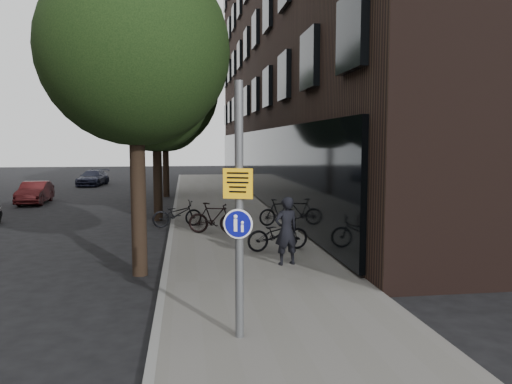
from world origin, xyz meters
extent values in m
plane|color=black|center=(0.00, 0.00, 0.00)|extent=(120.00, 120.00, 0.00)
cube|color=#5C5A55|center=(0.25, 10.00, 0.06)|extent=(4.50, 60.00, 0.12)
cube|color=slate|center=(-2.00, 10.00, 0.07)|extent=(0.15, 60.00, 0.13)
cube|color=black|center=(8.50, 22.00, 9.00)|extent=(12.00, 40.00, 18.00)
cylinder|color=black|center=(-2.60, 4.50, 1.60)|extent=(0.36, 0.36, 3.20)
sphere|color=black|center=(-2.60, 4.50, 5.30)|extent=(4.40, 4.40, 4.40)
sphere|color=black|center=(-2.20, 5.30, 4.30)|extent=(2.64, 2.64, 2.64)
cylinder|color=black|center=(-2.60, 13.00, 1.60)|extent=(0.36, 0.36, 3.20)
sphere|color=black|center=(-2.60, 13.00, 5.30)|extent=(5.00, 5.00, 5.00)
sphere|color=black|center=(-2.20, 13.80, 4.30)|extent=(3.00, 3.00, 3.00)
cylinder|color=black|center=(-2.60, 22.00, 1.60)|extent=(0.36, 0.36, 3.20)
sphere|color=black|center=(-2.60, 22.00, 5.30)|extent=(5.00, 5.00, 5.00)
sphere|color=black|center=(-2.20, 22.80, 4.30)|extent=(3.00, 3.00, 3.00)
cylinder|color=#595B5E|center=(-0.68, 0.07, 2.12)|extent=(0.13, 0.13, 3.99)
cube|color=#F0AA0C|center=(-0.68, 0.07, 2.56)|extent=(0.44, 0.18, 0.46)
cylinder|color=navy|center=(-0.68, 0.07, 1.94)|extent=(0.39, 0.15, 0.41)
cylinder|color=white|center=(-0.68, 0.07, 1.94)|extent=(0.44, 0.17, 0.46)
imported|color=black|center=(0.99, 4.56, 0.98)|extent=(0.71, 0.55, 1.72)
imported|color=black|center=(1.09, 6.21, 0.60)|extent=(1.91, 0.98, 0.96)
imported|color=black|center=(1.96, 10.43, 0.61)|extent=(1.71, 0.81, 0.99)
imported|color=black|center=(-1.80, 10.65, 0.60)|extent=(1.91, 1.04, 0.95)
imported|color=black|center=(-0.55, 9.14, 0.64)|extent=(1.81, 0.89, 1.05)
imported|color=#4C1517|center=(-9.25, 19.62, 0.57)|extent=(1.32, 3.51, 1.15)
imported|color=#1B1F32|center=(-8.23, 30.42, 0.57)|extent=(2.08, 4.11, 1.14)
camera|label=1|loc=(-1.49, -7.51, 3.19)|focal=35.00mm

